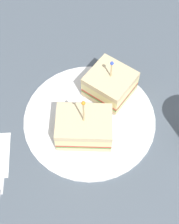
{
  "coord_description": "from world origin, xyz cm",
  "views": [
    {
      "loc": [
        -22.41,
        -22.84,
        56.4
      ],
      "look_at": [
        0.0,
        0.0,
        2.83
      ],
      "focal_mm": 51.3,
      "sensor_mm": 36.0,
      "label": 1
    }
  ],
  "objects": [
    {
      "name": "ground_plane",
      "position": [
        0.0,
        0.0,
        -1.0
      ],
      "size": [
        99.85,
        99.85,
        2.0
      ],
      "primitive_type": "cube",
      "color": "#4C5660"
    },
    {
      "name": "sandwich_half_back",
      "position": [
        7.37,
        1.55,
        3.5
      ],
      "size": [
        9.57,
        9.82,
        9.54
      ],
      "color": "beige",
      "rests_on": "plate"
    },
    {
      "name": "plate",
      "position": [
        0.0,
        0.0,
        0.42
      ],
      "size": [
        26.57,
        26.57,
        0.83
      ],
      "primitive_type": "cylinder",
      "color": "white",
      "rests_on": "ground_plane"
    },
    {
      "name": "sandwich_half_front",
      "position": [
        -3.3,
        -1.91,
        3.47
      ],
      "size": [
        12.58,
        12.66,
        11.38
      ],
      "color": "beige",
      "rests_on": "plate"
    }
  ]
}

